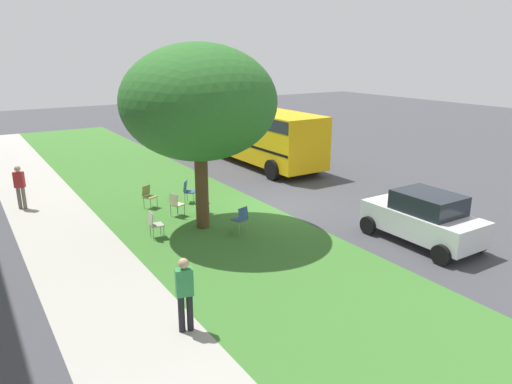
{
  "coord_description": "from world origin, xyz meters",
  "views": [
    {
      "loc": [
        -14.32,
        10.11,
        5.76
      ],
      "look_at": [
        -1.29,
        1.8,
        1.18
      ],
      "focal_mm": 33.37,
      "sensor_mm": 36.0,
      "label": 1
    }
  ],
  "objects_px": {
    "parked_car": "(424,218)",
    "chair_5": "(188,190)",
    "chair_0": "(154,223)",
    "chair_2": "(202,200)",
    "chair_3": "(176,203)",
    "pedestrian_1": "(185,292)",
    "pedestrian_0": "(20,185)",
    "street_tree": "(199,103)",
    "school_bus": "(250,129)",
    "chair_4": "(149,195)",
    "chair_1": "(241,217)"
  },
  "relations": [
    {
      "from": "chair_5",
      "to": "street_tree",
      "type": "bearing_deg",
      "value": 165.05
    },
    {
      "from": "chair_2",
      "to": "chair_3",
      "type": "relative_size",
      "value": 1.0
    },
    {
      "from": "chair_0",
      "to": "pedestrian_1",
      "type": "relative_size",
      "value": 0.52
    },
    {
      "from": "school_bus",
      "to": "pedestrian_1",
      "type": "distance_m",
      "value": 16.6
    },
    {
      "from": "chair_5",
      "to": "parked_car",
      "type": "distance_m",
      "value": 8.9
    },
    {
      "from": "chair_1",
      "to": "chair_3",
      "type": "xyz_separation_m",
      "value": [
        2.62,
        1.18,
        0.0
      ]
    },
    {
      "from": "chair_1",
      "to": "chair_5",
      "type": "relative_size",
      "value": 1.0
    },
    {
      "from": "chair_0",
      "to": "pedestrian_0",
      "type": "distance_m",
      "value": 6.39
    },
    {
      "from": "chair_2",
      "to": "chair_5",
      "type": "height_order",
      "value": "same"
    },
    {
      "from": "school_bus",
      "to": "pedestrian_1",
      "type": "xyz_separation_m",
      "value": [
        -13.32,
        9.87,
        -0.83
      ]
    },
    {
      "from": "pedestrian_0",
      "to": "pedestrian_1",
      "type": "bearing_deg",
      "value": -170.61
    },
    {
      "from": "chair_4",
      "to": "school_bus",
      "type": "xyz_separation_m",
      "value": [
        4.85,
        -7.56,
        1.24
      ]
    },
    {
      "from": "street_tree",
      "to": "pedestrian_1",
      "type": "bearing_deg",
      "value": 150.39
    },
    {
      "from": "chair_4",
      "to": "pedestrian_1",
      "type": "bearing_deg",
      "value": 164.76
    },
    {
      "from": "chair_0",
      "to": "chair_3",
      "type": "height_order",
      "value": "same"
    },
    {
      "from": "chair_2",
      "to": "chair_4",
      "type": "height_order",
      "value": "same"
    },
    {
      "from": "chair_0",
      "to": "chair_2",
      "type": "xyz_separation_m",
      "value": [
        1.36,
        -2.34,
        0.0
      ]
    },
    {
      "from": "chair_3",
      "to": "pedestrian_1",
      "type": "distance_m",
      "value": 7.51
    },
    {
      "from": "street_tree",
      "to": "pedestrian_0",
      "type": "height_order",
      "value": "street_tree"
    },
    {
      "from": "street_tree",
      "to": "chair_0",
      "type": "height_order",
      "value": "street_tree"
    },
    {
      "from": "street_tree",
      "to": "school_bus",
      "type": "height_order",
      "value": "street_tree"
    },
    {
      "from": "street_tree",
      "to": "chair_5",
      "type": "bearing_deg",
      "value": -14.95
    },
    {
      "from": "chair_0",
      "to": "chair_2",
      "type": "bearing_deg",
      "value": -59.88
    },
    {
      "from": "pedestrian_1",
      "to": "chair_4",
      "type": "bearing_deg",
      "value": -15.24
    },
    {
      "from": "chair_4",
      "to": "parked_car",
      "type": "height_order",
      "value": "parked_car"
    },
    {
      "from": "chair_3",
      "to": "chair_4",
      "type": "relative_size",
      "value": 1.0
    },
    {
      "from": "parked_car",
      "to": "pedestrian_1",
      "type": "xyz_separation_m",
      "value": [
        -0.54,
        8.26,
        0.09
      ]
    },
    {
      "from": "chair_4",
      "to": "school_bus",
      "type": "height_order",
      "value": "school_bus"
    },
    {
      "from": "chair_4",
      "to": "school_bus",
      "type": "distance_m",
      "value": 9.07
    },
    {
      "from": "street_tree",
      "to": "pedestrian_1",
      "type": "relative_size",
      "value": 3.59
    },
    {
      "from": "chair_3",
      "to": "chair_5",
      "type": "relative_size",
      "value": 1.0
    },
    {
      "from": "chair_1",
      "to": "chair_3",
      "type": "bearing_deg",
      "value": 24.34
    },
    {
      "from": "chair_0",
      "to": "chair_4",
      "type": "height_order",
      "value": "same"
    },
    {
      "from": "chair_5",
      "to": "pedestrian_0",
      "type": "relative_size",
      "value": 0.52
    },
    {
      "from": "street_tree",
      "to": "parked_car",
      "type": "relative_size",
      "value": 1.64
    },
    {
      "from": "school_bus",
      "to": "chair_5",
      "type": "bearing_deg",
      "value": 130.05
    },
    {
      "from": "street_tree",
      "to": "chair_1",
      "type": "relative_size",
      "value": 6.89
    },
    {
      "from": "chair_4",
      "to": "pedestrian_1",
      "type": "height_order",
      "value": "pedestrian_1"
    },
    {
      "from": "parked_car",
      "to": "chair_5",
      "type": "bearing_deg",
      "value": 29.59
    },
    {
      "from": "street_tree",
      "to": "chair_4",
      "type": "height_order",
      "value": "street_tree"
    },
    {
      "from": "street_tree",
      "to": "chair_1",
      "type": "distance_m",
      "value": 3.94
    },
    {
      "from": "street_tree",
      "to": "chair_4",
      "type": "relative_size",
      "value": 6.89
    },
    {
      "from": "chair_0",
      "to": "chair_4",
      "type": "bearing_deg",
      "value": -17.09
    },
    {
      "from": "chair_1",
      "to": "chair_3",
      "type": "height_order",
      "value": "same"
    },
    {
      "from": "street_tree",
      "to": "pedestrian_1",
      "type": "distance_m",
      "value": 7.12
    },
    {
      "from": "parked_car",
      "to": "pedestrian_0",
      "type": "bearing_deg",
      "value": 44.11
    },
    {
      "from": "chair_0",
      "to": "chair_4",
      "type": "xyz_separation_m",
      "value": [
        3.08,
        -0.95,
        0.0
      ]
    },
    {
      "from": "chair_1",
      "to": "pedestrian_1",
      "type": "height_order",
      "value": "pedestrian_1"
    },
    {
      "from": "chair_5",
      "to": "pedestrian_0",
      "type": "distance_m",
      "value": 6.27
    },
    {
      "from": "pedestrian_0",
      "to": "chair_5",
      "type": "bearing_deg",
      "value": -115.0
    }
  ]
}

